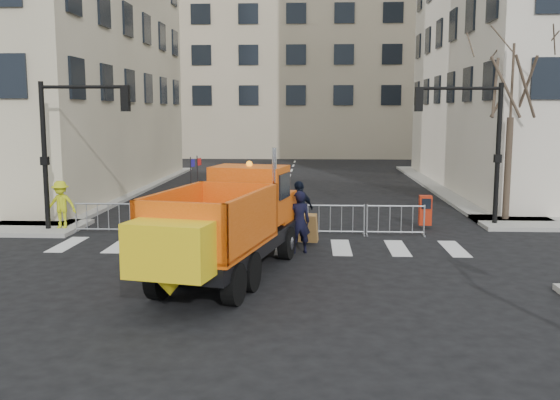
# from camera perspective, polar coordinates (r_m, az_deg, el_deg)

# --- Properties ---
(ground) EXTENTS (120.00, 120.00, 0.00)m
(ground) POSITION_cam_1_polar(r_m,az_deg,el_deg) (14.98, -3.15, -8.80)
(ground) COLOR black
(ground) RESTS_ON ground
(sidewalk_back) EXTENTS (64.00, 5.00, 0.15)m
(sidewalk_back) POSITION_cam_1_polar(r_m,az_deg,el_deg) (23.20, -0.91, -2.52)
(sidewalk_back) COLOR gray
(sidewalk_back) RESTS_ON ground
(building_far) EXTENTS (30.00, 18.00, 24.00)m
(building_far) POSITION_cam_1_polar(r_m,az_deg,el_deg) (66.70, 1.70, 14.69)
(building_far) COLOR #B6A98B
(building_far) RESTS_ON ground
(traffic_light_left) EXTENTS (0.18, 0.18, 5.40)m
(traffic_light_left) POSITION_cam_1_polar(r_m,az_deg,el_deg) (23.81, -20.72, 3.61)
(traffic_light_left) COLOR black
(traffic_light_left) RESTS_ON ground
(traffic_light_right) EXTENTS (0.18, 0.18, 5.40)m
(traffic_light_right) POSITION_cam_1_polar(r_m,az_deg,el_deg) (24.79, 19.29, 3.83)
(traffic_light_right) COLOR black
(traffic_light_right) RESTS_ON ground
(crowd_barriers) EXTENTS (12.60, 0.60, 1.10)m
(crowd_barriers) POSITION_cam_1_polar(r_m,az_deg,el_deg) (22.29, -2.99, -1.72)
(crowd_barriers) COLOR #9EA0A5
(crowd_barriers) RESTS_ON ground
(street_tree) EXTENTS (3.00, 3.00, 7.50)m
(street_tree) POSITION_cam_1_polar(r_m,az_deg,el_deg) (25.91, 20.28, 6.28)
(street_tree) COLOR #382B21
(street_tree) RESTS_ON ground
(plow_truck) EXTENTS (4.16, 9.00, 3.38)m
(plow_truck) POSITION_cam_1_polar(r_m,az_deg,el_deg) (16.23, -4.88, -2.03)
(plow_truck) COLOR black
(plow_truck) RESTS_ON ground
(cop_a) EXTENTS (0.80, 0.62, 1.95)m
(cop_a) POSITION_cam_1_polar(r_m,az_deg,el_deg) (19.22, 1.75, -2.02)
(cop_a) COLOR black
(cop_a) RESTS_ON ground
(cop_b) EXTENTS (0.98, 0.82, 1.79)m
(cop_b) POSITION_cam_1_polar(r_m,az_deg,el_deg) (21.46, -2.89, -1.17)
(cop_b) COLOR black
(cop_b) RESTS_ON ground
(cop_c) EXTENTS (1.19, 1.18, 2.02)m
(cop_c) POSITION_cam_1_polar(r_m,az_deg,el_deg) (21.30, 1.81, -0.93)
(cop_c) COLOR black
(cop_c) RESTS_ON ground
(worker) EXTENTS (1.11, 0.64, 1.72)m
(worker) POSITION_cam_1_polar(r_m,az_deg,el_deg) (23.91, -19.39, -0.39)
(worker) COLOR #BFC717
(worker) RESTS_ON sidewalk_back
(newspaper_box) EXTENTS (0.47, 0.42, 1.10)m
(newspaper_box) POSITION_cam_1_polar(r_m,az_deg,el_deg) (23.85, 13.14, -0.92)
(newspaper_box) COLOR #AE250D
(newspaper_box) RESTS_ON sidewalk_back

